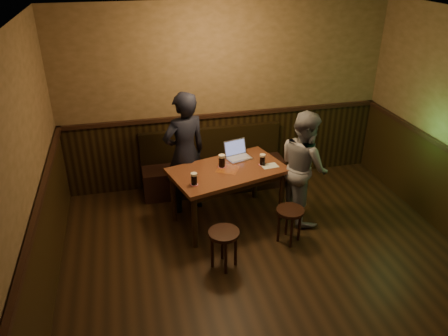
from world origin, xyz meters
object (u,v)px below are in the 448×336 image
pint_right (262,160)px  pub_table (228,176)px  stool_right (290,216)px  person_suit (185,153)px  pint_mid (222,161)px  person_grey (304,167)px  laptop (237,153)px  stool_left (224,239)px  bench (213,170)px  pint_left (194,179)px

pint_right → pub_table: bearing=-178.3°
stool_right → person_suit: size_ratio=0.27×
pint_mid → pub_table: bearing=-52.4°
person_grey → stool_right: bearing=139.4°
person_grey → pub_table: bearing=76.5°
stool_right → laptop: laptop is taller
stool_left → person_suit: bearing=99.3°
stool_left → stool_right: size_ratio=1.03×
pint_mid → laptop: size_ratio=0.46×
pint_mid → pint_right: (0.55, -0.07, -0.01)m
stool_right → stool_left: bearing=-162.7°
stool_right → person_grey: person_grey is taller
pub_table → laptop: bearing=40.9°
bench → person_grey: 1.57m
bench → pint_left: 1.47m
pint_mid → person_grey: size_ratio=0.11×
pint_mid → pint_right: 0.55m
stool_right → bench: bearing=112.1°
person_grey → person_suit: bearing=63.8°
pub_table → pint_mid: (-0.06, 0.08, 0.19)m
stool_left → pint_left: 0.84m
pub_table → person_grey: person_grey is taller
stool_left → laptop: (0.49, 1.27, 0.46)m
pub_table → person_grey: size_ratio=1.06×
stool_left → pint_mid: size_ratio=2.79×
pint_left → laptop: (0.72, 0.63, -0.02)m
pint_mid → pint_right: size_ratio=1.13×
laptop → pint_left: bearing=-153.7°
stool_right → pint_left: pint_left is taller
pub_table → person_suit: 0.69m
stool_left → laptop: 1.44m
person_grey → pint_mid: bearing=72.7°
stool_right → pint_left: bearing=163.0°
pint_mid → person_suit: (-0.44, 0.35, -0.00)m
stool_left → stool_right: bearing=17.3°
pint_left → pint_right: (0.99, 0.32, -0.00)m
pint_left → pint_mid: (0.44, 0.39, 0.01)m
pub_table → person_grey: (1.02, -0.14, 0.09)m
pub_table → pint_left: bearing=-163.9°
pub_table → pint_right: size_ratio=10.58×
pub_table → pint_left: pint_left is taller
pint_left → person_suit: bearing=89.9°
pint_left → person_grey: person_grey is taller
pint_mid → person_grey: (1.08, -0.23, -0.10)m
laptop → person_grey: (0.81, -0.46, -0.07)m
pub_table → person_suit: person_suit is taller
pint_right → laptop: size_ratio=0.40×
person_grey → bench: bearing=37.6°
laptop → person_grey: size_ratio=0.25×
pint_right → person_grey: (0.53, -0.16, -0.09)m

